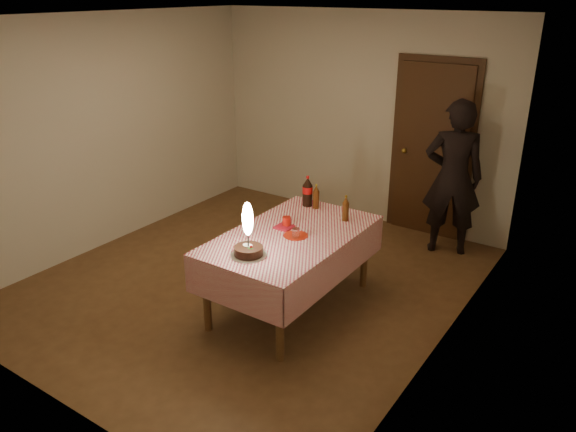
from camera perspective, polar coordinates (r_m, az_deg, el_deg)
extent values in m
cube|color=brown|center=(5.89, -3.70, -6.58)|extent=(4.00, 4.50, 0.01)
cube|color=beige|center=(7.23, 7.14, 9.84)|extent=(4.00, 0.04, 2.60)
cube|color=beige|center=(3.98, -24.39, -2.58)|extent=(4.00, 0.04, 2.60)
cube|color=beige|center=(6.76, -17.68, 8.11)|extent=(0.04, 4.50, 2.60)
cube|color=beige|center=(4.49, 16.54, 1.30)|extent=(0.04, 4.50, 2.60)
cube|color=silver|center=(5.16, -4.46, 19.59)|extent=(4.00, 4.50, 0.04)
cube|color=#472814|center=(6.88, 14.36, 6.32)|extent=(0.85, 0.05, 2.05)
sphere|color=#B28C33|center=(6.95, 11.72, 6.50)|extent=(0.06, 0.06, 0.06)
cube|color=brown|center=(5.10, 0.32, -2.16)|extent=(0.90, 1.60, 0.04)
cylinder|color=brown|center=(4.98, -8.28, -7.93)|extent=(0.07, 0.07, 0.71)
cylinder|color=brown|center=(4.55, -0.83, -10.79)|extent=(0.07, 0.07, 0.71)
cylinder|color=brown|center=(6.02, 1.15, -2.11)|extent=(0.07, 0.07, 0.71)
cylinder|color=brown|center=(5.67, 7.78, -3.92)|extent=(0.07, 0.07, 0.71)
cube|color=white|center=(5.09, 0.32, -1.89)|extent=(1.02, 1.72, 0.01)
cube|color=white|center=(4.57, -5.72, -7.54)|extent=(1.02, 0.01, 0.34)
cube|color=white|center=(5.83, 4.99, -0.62)|extent=(1.02, 0.01, 0.34)
cube|color=white|center=(5.44, -4.11, -2.36)|extent=(0.01, 1.72, 0.34)
cube|color=white|center=(4.93, 5.20, -5.10)|extent=(0.01, 1.72, 0.34)
cylinder|color=white|center=(4.71, -4.01, -3.96)|extent=(0.30, 0.30, 0.01)
cylinder|color=black|center=(4.69, -4.02, -3.53)|extent=(0.24, 0.24, 0.07)
cylinder|color=white|center=(4.69, -4.12, -2.97)|extent=(0.07, 0.07, 0.00)
sphere|color=red|center=(4.64, -3.78, -3.13)|extent=(0.02, 0.02, 0.02)
cube|color=#19721E|center=(4.63, -3.70, -3.34)|extent=(0.02, 0.01, 0.00)
cube|color=#19721E|center=(4.64, -3.98, -3.29)|extent=(0.01, 0.02, 0.00)
cylinder|color=#262628|center=(4.65, -4.06, -2.45)|extent=(0.01, 0.01, 0.12)
ellipsoid|color=#FFF2BF|center=(4.57, -4.12, -0.29)|extent=(0.09, 0.09, 0.29)
sphere|color=white|center=(4.62, -4.08, -1.55)|extent=(0.04, 0.04, 0.04)
cylinder|color=red|center=(5.05, 0.79, -1.99)|extent=(0.22, 0.22, 0.01)
cylinder|color=#A6140B|center=(5.22, -0.14, -0.61)|extent=(0.08, 0.08, 0.10)
cylinder|color=white|center=(4.99, 0.81, -1.76)|extent=(0.07, 0.07, 0.09)
cube|color=#A31224|center=(5.21, -0.38, -1.13)|extent=(0.15, 0.15, 0.02)
cylinder|color=black|center=(5.71, 1.99, 2.11)|extent=(0.10, 0.10, 0.22)
cylinder|color=red|center=(5.69, 2.00, 2.67)|extent=(0.10, 0.10, 0.07)
cone|color=black|center=(5.66, 2.01, 3.53)|extent=(0.10, 0.10, 0.08)
cylinder|color=red|center=(5.65, 2.02, 3.96)|extent=(0.03, 0.03, 0.02)
cylinder|color=#552A0E|center=(5.66, 2.86, 1.66)|extent=(0.06, 0.06, 0.18)
cone|color=#552A0E|center=(5.62, 2.88, 2.81)|extent=(0.06, 0.06, 0.06)
cylinder|color=olive|center=(5.60, 2.89, 3.15)|extent=(0.02, 0.02, 0.02)
cylinder|color=#552A0E|center=(5.38, 5.86, 0.44)|extent=(0.06, 0.06, 0.18)
cone|color=#552A0E|center=(5.33, 5.91, 1.64)|extent=(0.06, 0.06, 0.06)
cylinder|color=olive|center=(5.32, 5.92, 1.99)|extent=(0.02, 0.02, 0.02)
imported|color=black|center=(6.46, 16.40, 3.73)|extent=(0.75, 0.63, 1.76)
cube|color=black|center=(6.43, 16.95, 9.36)|extent=(0.15, 0.13, 0.10)
cylinder|color=black|center=(6.51, 16.91, 9.51)|extent=(0.10, 0.10, 0.08)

